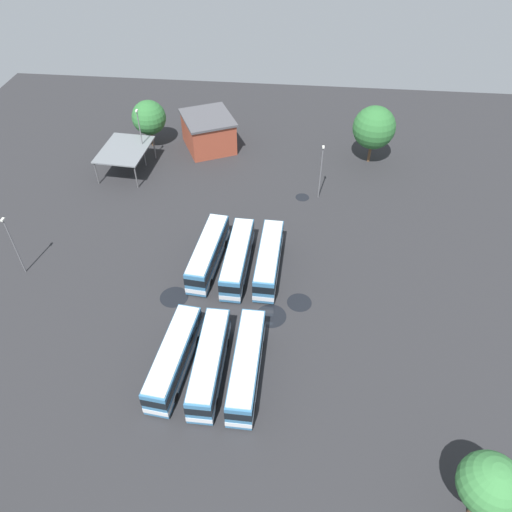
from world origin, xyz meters
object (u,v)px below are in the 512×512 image
object	(u,v)px
bus_row1_slot0	(269,259)
lamp_post_mid_lot	(321,170)
bus_row0_slot2	(174,358)
depot_building	(208,132)
bus_row1_slot1	(238,258)
lamp_post_far_corner	(141,136)
bus_row0_slot0	(247,365)
tree_east_edge	(490,485)
bus_row1_slot2	(208,253)
lamp_post_by_building	(13,244)
tree_west_edge	(374,128)
tree_north_edge	(149,118)
maintenance_shelter	(124,150)
bus_row0_slot1	(210,363)

from	to	relation	value
bus_row1_slot0	lamp_post_mid_lot	size ratio (longest dim) A/B	1.37
bus_row0_slot2	depot_building	size ratio (longest dim) A/B	1.03
bus_row1_slot1	lamp_post_mid_lot	xyz separation A→B (m)	(16.10, -9.69, 2.71)
bus_row1_slot1	lamp_post_far_corner	bearing A→B (deg)	38.53
bus_row0_slot0	depot_building	size ratio (longest dim) A/B	1.06
bus_row0_slot2	tree_east_edge	size ratio (longest dim) A/B	1.46
bus_row0_slot2	bus_row1_slot1	bearing A→B (deg)	-16.29
bus_row1_slot1	tree_east_edge	bearing A→B (deg)	-139.58
bus_row1_slot1	bus_row1_slot2	world-z (taller)	same
bus_row1_slot0	lamp_post_by_building	bearing A→B (deg)	96.14
bus_row0_slot2	tree_west_edge	size ratio (longest dim) A/B	1.24
tree_west_edge	tree_north_edge	world-z (taller)	tree_west_edge
bus_row1_slot1	tree_west_edge	xyz separation A→B (m)	(26.84, -17.58, 4.00)
bus_row0_slot0	maintenance_shelter	distance (m)	42.08
bus_row1_slot0	bus_row0_slot1	bearing A→B (deg)	163.45
bus_row0_slot0	bus_row1_slot0	xyz separation A→B (m)	(15.27, -0.91, -0.00)
lamp_post_by_building	tree_west_edge	world-z (taller)	tree_west_edge
depot_building	lamp_post_mid_lot	xyz separation A→B (m)	(-12.58, -18.19, 1.86)
bus_row0_slot1	depot_building	world-z (taller)	depot_building
lamp_post_mid_lot	tree_north_edge	size ratio (longest dim) A/B	1.08
maintenance_shelter	lamp_post_by_building	xyz separation A→B (m)	(-23.29, 5.92, 0.88)
lamp_post_mid_lot	lamp_post_by_building	size ratio (longest dim) A/B	1.02
bus_row0_slot2	lamp_post_far_corner	distance (m)	39.35
bus_row1_slot1	tree_west_edge	distance (m)	32.34
tree_east_edge	bus_row0_slot2	bearing A→B (deg)	67.36
depot_building	maintenance_shelter	xyz separation A→B (m)	(-8.42, 11.36, 0.90)
tree_north_edge	bus_row1_slot0	bearing A→B (deg)	-142.24
bus_row0_slot0	bus_row1_slot1	distance (m)	15.38
tree_east_edge	depot_building	bearing A→B (deg)	29.27
tree_east_edge	lamp_post_far_corner	bearing A→B (deg)	39.57
bus_row0_slot0	bus_row0_slot2	size ratio (longest dim) A/B	1.03
lamp_post_mid_lot	tree_west_edge	distance (m)	13.39
bus_row1_slot2	depot_building	xyz separation A→B (m)	(28.15, 4.83, 0.85)
bus_row1_slot1	lamp_post_by_building	distance (m)	26.10
bus_row0_slot1	bus_row0_slot2	xyz separation A→B (m)	(0.22, 3.58, -0.00)
bus_row0_slot0	bus_row0_slot1	size ratio (longest dim) A/B	1.03
bus_row0_slot0	bus_row1_slot2	world-z (taller)	same
bus_row0_slot2	tree_north_edge	world-z (taller)	tree_north_edge
bus_row0_slot2	lamp_post_by_building	distance (m)	24.66
bus_row0_slot1	lamp_post_by_building	world-z (taller)	lamp_post_by_building
bus_row0_slot2	tree_west_edge	xyz separation A→B (m)	(41.80, -21.96, 4.00)
bus_row1_slot0	bus_row1_slot1	size ratio (longest dim) A/B	0.98
lamp_post_mid_lot	bus_row1_slot1	bearing A→B (deg)	148.98
lamp_post_mid_lot	lamp_post_by_building	distance (m)	40.30
bus_row1_slot0	tree_north_edge	size ratio (longest dim) A/B	1.47
maintenance_shelter	tree_east_edge	bearing A→B (deg)	-137.76
bus_row1_slot2	bus_row0_slot2	bearing A→B (deg)	177.40
bus_row1_slot0	lamp_post_far_corner	xyz separation A→B (m)	(21.84, 21.29, 3.21)
depot_building	bus_row0_slot2	bearing A→B (deg)	-174.59
depot_building	tree_west_edge	world-z (taller)	tree_west_edge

